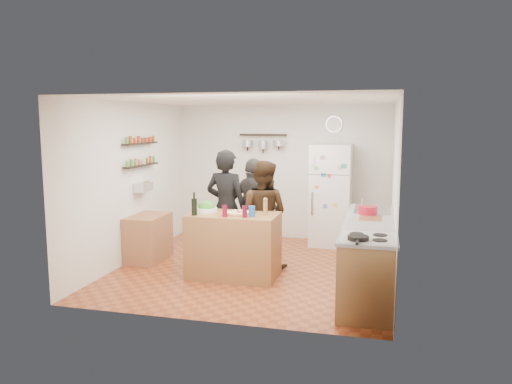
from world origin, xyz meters
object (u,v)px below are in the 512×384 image
(person_back, at_px, (254,209))
(red_bowl, at_px, (368,210))
(salt_canister, at_px, (252,211))
(fridge, at_px, (331,195))
(person_center, at_px, (263,215))
(skillet, at_px, (358,238))
(salad_bowl, at_px, (206,210))
(pepper_mill, at_px, (265,208))
(wine_bottle, at_px, (194,207))
(side_table, at_px, (148,238))
(wall_clock, at_px, (334,124))
(person_left, at_px, (226,208))
(counter_run, at_px, (369,256))
(prep_island, at_px, (234,245))

(person_back, height_order, red_bowl, person_back)
(salt_canister, relative_size, fridge, 0.08)
(person_center, height_order, skillet, person_center)
(salad_bowl, height_order, pepper_mill, pepper_mill)
(wine_bottle, bearing_deg, skillet, -22.94)
(salt_canister, height_order, side_table, salt_canister)
(pepper_mill, xyz_separation_m, side_table, (-2.01, 0.41, -0.64))
(salad_bowl, distance_m, person_center, 0.88)
(red_bowl, distance_m, wall_clock, 2.55)
(salt_canister, xyz_separation_m, fridge, (0.83, 2.34, -0.08))
(skillet, height_order, wall_clock, wall_clock)
(person_left, distance_m, wall_clock, 2.75)
(salt_canister, xyz_separation_m, side_table, (-1.86, 0.58, -0.62))
(person_center, bearing_deg, pepper_mill, 117.94)
(person_back, bearing_deg, skillet, 149.34)
(counter_run, relative_size, red_bowl, 9.89)
(salad_bowl, distance_m, wall_clock, 3.18)
(person_back, height_order, side_table, person_back)
(person_left, height_order, red_bowl, person_left)
(salad_bowl, distance_m, person_back, 1.06)
(person_left, bearing_deg, prep_island, 124.20)
(prep_island, distance_m, person_center, 0.72)
(person_left, bearing_deg, wall_clock, -118.32)
(person_center, height_order, wall_clock, wall_clock)
(wine_bottle, height_order, skillet, wine_bottle)
(counter_run, bearing_deg, wall_clock, 105.92)
(counter_run, relative_size, fridge, 1.46)
(red_bowl, bearing_deg, salt_canister, -161.36)
(prep_island, height_order, fridge, fridge)
(fridge, xyz_separation_m, wall_clock, (0.00, 0.33, 1.25))
(prep_island, relative_size, person_center, 0.77)
(wall_clock, bearing_deg, person_left, -125.43)
(salad_bowl, bearing_deg, wall_clock, 58.13)
(prep_island, xyz_separation_m, red_bowl, (1.83, 0.40, 0.52))
(person_left, xyz_separation_m, wall_clock, (1.42, 1.99, 1.26))
(red_bowl, distance_m, side_table, 3.45)
(salt_canister, xyz_separation_m, red_bowl, (1.53, 0.52, -0.01))
(wine_bottle, relative_size, fridge, 0.13)
(salt_canister, bearing_deg, prep_island, 158.20)
(wine_bottle, xyz_separation_m, red_bowl, (2.33, 0.62, -0.05))
(prep_island, relative_size, salt_canister, 8.62)
(prep_island, bearing_deg, person_center, 62.47)
(person_back, relative_size, red_bowl, 6.10)
(pepper_mill, xyz_separation_m, counter_run, (1.43, -0.13, -0.56))
(person_center, height_order, person_back, person_center)
(fridge, height_order, wall_clock, wall_clock)
(wine_bottle, bearing_deg, salt_canister, 7.13)
(skillet, distance_m, red_bowl, 1.58)
(counter_run, distance_m, red_bowl, 0.71)
(person_back, bearing_deg, salad_bowl, 85.47)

